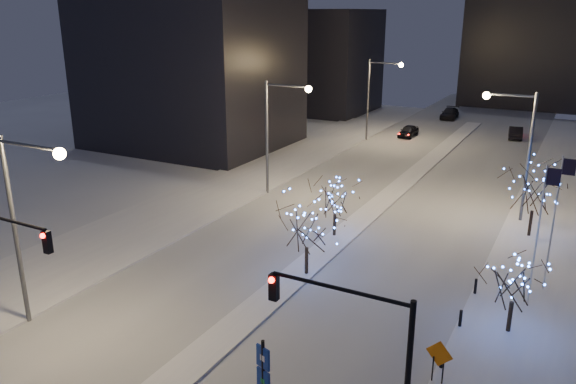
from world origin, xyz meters
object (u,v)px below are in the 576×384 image
Objects in this scene: traffic_signal_west at (0,258)px; wayfinding_sign at (263,375)px; holiday_tree_plaza_far at (535,187)px; holiday_tree_plaza_near at (515,280)px; traffic_signal_east at (363,350)px; car_near at (408,131)px; holiday_tree_median_far at (335,198)px; street_lamp_east at (518,139)px; street_lamp_w_far at (377,89)px; holiday_tree_median_near at (307,224)px; car_far at (450,113)px; street_lamp_w_mid at (277,123)px; street_lamp_w_near at (25,208)px; construction_sign at (439,358)px; car_mid at (516,132)px.

traffic_signal_west is 1.79× the size of wayfinding_sign.
holiday_tree_plaza_near is at bearing -87.94° from holiday_tree_plaza_far.
car_near is (-14.79, 55.41, -4.01)m from traffic_signal_east.
holiday_tree_median_far is (5.35, -36.10, 2.25)m from car_near.
traffic_signal_west is (-18.52, -30.00, -1.69)m from street_lamp_east.
street_lamp_east is 14.76m from holiday_tree_median_far.
holiday_tree_median_near is at bearing -76.13° from street_lamp_w_far.
holiday_tree_median_far is at bearing 124.92° from wayfinding_sign.
street_lamp_w_far is 29.08m from street_lamp_east.
street_lamp_w_far is 1.82× the size of car_far.
holiday_tree_plaza_far reaches higher than holiday_tree_median_near.
holiday_tree_median_far is 15.02m from holiday_tree_plaza_near.
holiday_tree_plaza_far is (20.88, -0.09, -2.71)m from street_lamp_w_mid.
street_lamp_w_far is 1.96× the size of holiday_tree_median_near.
traffic_signal_east is 1.27× the size of car_far.
holiday_tree_median_far is at bearing -75.09° from street_lamp_w_far.
traffic_signal_west is 17.41m from traffic_signal_east.
traffic_signal_west is at bearing -148.69° from holiday_tree_plaza_near.
holiday_tree_median_near is at bearing -120.56° from street_lamp_east.
holiday_tree_plaza_near is at bearing -82.20° from street_lamp_east.
car_near is (3.09, 29.41, -5.75)m from street_lamp_w_mid.
street_lamp_w_far is at bearing 124.31° from wayfinding_sign.
holiday_tree_plaza_far reaches higher than holiday_tree_median_far.
holiday_tree_plaza_far is at bearing -73.75° from car_far.
street_lamp_east reaches higher than traffic_signal_west.
holiday_tree_median_far is at bearing 149.56° from holiday_tree_plaza_near.
holiday_tree_plaza_far reaches higher than car_far.
holiday_tree_plaza_far is at bearing -58.98° from street_lamp_east.
street_lamp_w_mid is 1.74× the size of holiday_tree_plaza_far.
wayfinding_sign is at bearing -74.72° from street_lamp_w_far.
street_lamp_w_near and street_lamp_w_mid have the same top height.
street_lamp_w_mid is 4.88× the size of construction_sign.
traffic_signal_west reaches higher than holiday_tree_plaza_near.
street_lamp_w_far is 39.50m from holiday_tree_median_near.
holiday_tree_median_far is (-10.58, -9.69, -3.45)m from street_lamp_east.
street_lamp_east is at bearing 101.88° from construction_sign.
wayfinding_sign is 7.96m from construction_sign.
street_lamp_east reaches higher than car_mid.
street_lamp_east reaches higher than holiday_tree_median_near.
holiday_tree_plaza_far is 1.47× the size of wayfinding_sign.
holiday_tree_plaza_near is at bearing -61.44° from street_lamp_w_far.
street_lamp_east is 2.32× the size of holiday_tree_plaza_near.
holiday_tree_plaza_far is 2.81× the size of construction_sign.
street_lamp_w_near is 1.96× the size of holiday_tree_median_near.
traffic_signal_east is at bearing -63.95° from holiday_tree_median_far.
traffic_signal_east is (17.38, 1.00, 0.00)m from traffic_signal_west.
street_lamp_east reaches higher than wayfinding_sign.
holiday_tree_median_near is 1.18× the size of holiday_tree_plaza_near.
car_far is at bearing 105.56° from holiday_tree_plaza_near.
traffic_signal_west is at bearing -121.69° from street_lamp_east.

